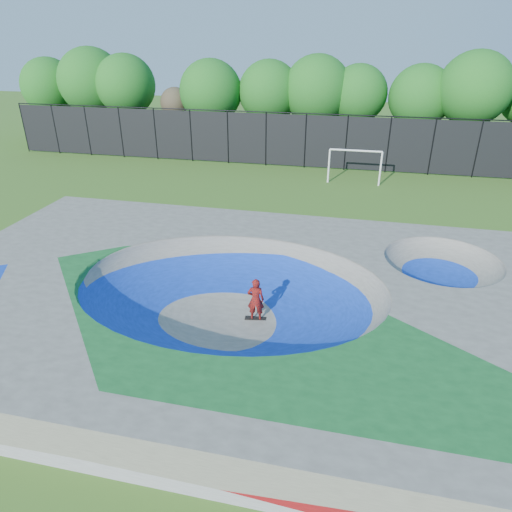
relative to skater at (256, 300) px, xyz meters
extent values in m
plane|color=#37611B|center=(-0.90, -0.14, -0.82)|extent=(120.00, 120.00, 0.00)
cube|color=gray|center=(-0.90, -0.14, -0.07)|extent=(22.00, 14.00, 1.50)
imported|color=red|center=(0.00, 0.00, 0.00)|extent=(0.64, 0.46, 1.65)
cube|color=black|center=(0.00, 0.00, -0.80)|extent=(0.80, 0.30, 0.05)
cylinder|color=white|center=(1.17, 17.42, 0.31)|extent=(0.12, 0.12, 2.27)
cylinder|color=white|center=(4.58, 17.42, 0.31)|extent=(0.12, 0.12, 2.27)
cylinder|color=white|center=(2.88, 17.42, 1.45)|extent=(3.41, 0.12, 0.12)
cylinder|color=black|center=(-24.90, 20.86, 1.18)|extent=(0.09, 0.09, 4.00)
cylinder|color=black|center=(-21.90, 20.86, 1.18)|extent=(0.09, 0.09, 4.00)
cylinder|color=black|center=(-18.90, 20.86, 1.18)|extent=(0.09, 0.09, 4.00)
cylinder|color=black|center=(-15.90, 20.86, 1.18)|extent=(0.09, 0.09, 4.00)
cylinder|color=black|center=(-12.90, 20.86, 1.18)|extent=(0.09, 0.09, 4.00)
cylinder|color=black|center=(-9.90, 20.86, 1.18)|extent=(0.09, 0.09, 4.00)
cylinder|color=black|center=(-6.90, 20.86, 1.18)|extent=(0.09, 0.09, 4.00)
cylinder|color=black|center=(-3.90, 20.86, 1.18)|extent=(0.09, 0.09, 4.00)
cylinder|color=black|center=(-0.90, 20.86, 1.18)|extent=(0.09, 0.09, 4.00)
cylinder|color=black|center=(2.10, 20.86, 1.18)|extent=(0.09, 0.09, 4.00)
cylinder|color=black|center=(5.10, 20.86, 1.18)|extent=(0.09, 0.09, 4.00)
cylinder|color=black|center=(8.10, 20.86, 1.18)|extent=(0.09, 0.09, 4.00)
cylinder|color=black|center=(11.10, 20.86, 1.18)|extent=(0.09, 0.09, 4.00)
cube|color=black|center=(-0.90, 20.86, 1.18)|extent=(48.00, 0.03, 3.80)
cylinder|color=black|center=(-0.90, 20.86, 3.18)|extent=(48.00, 0.08, 0.08)
cylinder|color=#4A3825|center=(-25.31, 25.86, 0.67)|extent=(0.44, 0.44, 2.98)
sphere|color=#19621A|center=(-25.31, 25.86, 4.05)|extent=(5.03, 5.03, 5.03)
cylinder|color=#4A3825|center=(-20.52, 25.17, 0.81)|extent=(0.44, 0.44, 3.26)
sphere|color=#19621A|center=(-20.52, 25.17, 4.60)|extent=(5.75, 5.75, 5.75)
cylinder|color=#4A3825|center=(-17.05, 24.72, 0.85)|extent=(0.44, 0.44, 3.34)
sphere|color=#19621A|center=(-17.05, 24.72, 4.43)|extent=(5.10, 5.10, 5.10)
cylinder|color=#4A3825|center=(-13.10, 25.91, 0.51)|extent=(0.44, 0.44, 2.66)
sphere|color=brown|center=(-13.10, 25.91, 2.94)|extent=(2.60, 2.60, 2.60)
cylinder|color=#4A3825|center=(-9.53, 25.12, 0.62)|extent=(0.44, 0.44, 2.89)
sphere|color=#19621A|center=(-9.53, 25.12, 4.03)|extent=(5.22, 5.22, 5.22)
cylinder|color=#4A3825|center=(-4.72, 26.02, 0.66)|extent=(0.44, 0.44, 2.97)
sphere|color=#19621A|center=(-4.72, 26.02, 4.05)|extent=(5.08, 5.08, 5.08)
cylinder|color=#4A3825|center=(-0.76, 26.17, 0.68)|extent=(0.44, 0.44, 3.01)
sphere|color=#19621A|center=(-0.76, 26.17, 4.26)|extent=(5.52, 5.52, 5.52)
cylinder|color=#4A3825|center=(2.57, 26.33, 0.73)|extent=(0.44, 0.44, 3.10)
sphere|color=#19621A|center=(2.57, 26.33, 4.01)|extent=(4.63, 4.63, 4.63)
cylinder|color=#4A3825|center=(7.35, 25.91, 0.66)|extent=(0.44, 0.44, 2.97)
sphere|color=#19621A|center=(7.35, 25.91, 3.98)|extent=(4.88, 4.88, 4.88)
cylinder|color=#4A3825|center=(10.94, 24.78, 0.97)|extent=(0.44, 0.44, 3.59)
sphere|color=#19621A|center=(10.94, 24.78, 4.78)|extent=(5.37, 5.37, 5.37)
camera|label=1|loc=(3.03, -13.41, 8.47)|focal=32.00mm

